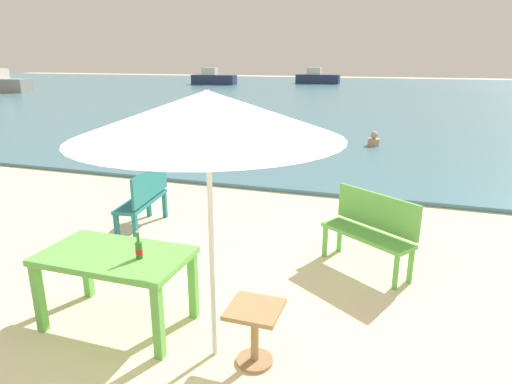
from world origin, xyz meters
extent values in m
plane|color=beige|center=(0.00, 0.00, 0.00)|extent=(120.00, 120.00, 0.00)
cube|color=teal|center=(0.00, 30.00, 0.04)|extent=(120.00, 50.00, 0.08)
cube|color=#60B24C|center=(-0.97, 0.20, 0.73)|extent=(1.40, 0.80, 0.06)
cube|color=#60B24C|center=(-1.61, -0.14, 0.35)|extent=(0.08, 0.08, 0.70)
cube|color=#60B24C|center=(-0.33, -0.14, 0.35)|extent=(0.08, 0.08, 0.70)
cube|color=#60B24C|center=(-1.61, 0.54, 0.35)|extent=(0.08, 0.08, 0.70)
cube|color=#60B24C|center=(-0.33, 0.54, 0.35)|extent=(0.08, 0.08, 0.70)
cylinder|color=#2D662D|center=(-0.68, 0.18, 0.84)|extent=(0.06, 0.06, 0.16)
cone|color=#2D662D|center=(-0.68, 0.18, 0.92)|extent=(0.06, 0.06, 0.03)
cylinder|color=#2D662D|center=(-0.68, 0.18, 0.97)|extent=(0.03, 0.03, 0.09)
cylinder|color=red|center=(-0.68, 0.18, 0.83)|extent=(0.07, 0.07, 0.05)
cylinder|color=gold|center=(-0.68, 0.18, 1.02)|extent=(0.03, 0.03, 0.01)
cylinder|color=silver|center=(0.11, 0.05, 1.15)|extent=(0.04, 0.04, 2.30)
cone|color=white|center=(0.11, 0.05, 2.12)|extent=(2.10, 2.10, 0.36)
cube|color=#9E7A51|center=(0.48, 0.06, 0.52)|extent=(0.44, 0.44, 0.04)
cylinder|color=#9E7A51|center=(0.48, 0.06, 0.25)|extent=(0.07, 0.07, 0.50)
cylinder|color=#9E7A51|center=(0.48, 0.06, 0.01)|extent=(0.32, 0.32, 0.03)
cube|color=#237275|center=(-2.14, 2.47, 0.45)|extent=(0.52, 1.24, 0.05)
cube|color=#237275|center=(-1.98, 2.50, 0.73)|extent=(0.21, 1.19, 0.44)
cube|color=#237275|center=(-2.35, 3.00, 0.21)|extent=(0.06, 0.06, 0.42)
cube|color=#237275|center=(-2.20, 1.91, 0.21)|extent=(0.06, 0.06, 0.42)
cube|color=#237275|center=(-2.08, 3.04, 0.21)|extent=(0.06, 0.06, 0.42)
cube|color=#237275|center=(-1.92, 1.95, 0.21)|extent=(0.06, 0.06, 0.42)
cube|color=#60B24C|center=(1.22, 2.18, 0.45)|extent=(1.19, 0.97, 0.05)
cube|color=#60B24C|center=(1.31, 2.31, 0.73)|extent=(1.01, 0.71, 0.44)
cube|color=#60B24C|center=(0.68, 2.38, 0.21)|extent=(0.06, 0.06, 0.42)
cube|color=#60B24C|center=(1.59, 1.76, 0.21)|extent=(0.06, 0.06, 0.42)
cube|color=#60B24C|center=(0.84, 2.61, 0.21)|extent=(0.06, 0.06, 0.42)
cube|color=#60B24C|center=(1.75, 1.99, 0.21)|extent=(0.06, 0.06, 0.42)
cylinder|color=tan|center=(0.75, 10.11, 0.18)|extent=(0.34, 0.34, 0.20)
sphere|color=tan|center=(0.75, 10.11, 0.39)|extent=(0.21, 0.21, 0.21)
cube|color=gray|center=(-26.85, 22.94, 0.55)|extent=(4.61, 1.26, 0.94)
cube|color=navy|center=(-15.71, 36.32, 0.51)|extent=(4.22, 1.15, 0.86)
cube|color=silver|center=(-16.10, 36.32, 1.28)|extent=(1.34, 0.86, 0.67)
cube|color=navy|center=(-6.73, 40.77, 0.51)|extent=(4.16, 1.13, 0.85)
cube|color=silver|center=(-7.11, 40.77, 1.26)|extent=(1.32, 0.85, 0.66)
camera|label=1|loc=(1.52, -3.02, 2.53)|focal=31.08mm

